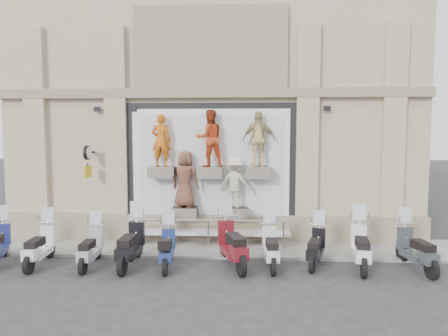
{
  "coord_description": "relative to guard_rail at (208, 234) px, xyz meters",
  "views": [
    {
      "loc": [
        1.11,
        -9.99,
        3.56
      ],
      "look_at": [
        0.49,
        1.9,
        2.53
      ],
      "focal_mm": 32.0,
      "sensor_mm": 36.0,
      "label": 1
    }
  ],
  "objects": [
    {
      "name": "ground",
      "position": [
        0.0,
        -2.0,
        -0.47
      ],
      "size": [
        90.0,
        90.0,
        0.0
      ],
      "primitive_type": "plane",
      "color": "#2B2B2D",
      "rests_on": "ground"
    },
    {
      "name": "building",
      "position": [
        0.0,
        5.0,
        5.54
      ],
      "size": [
        14.0,
        8.6,
        12.0
      ],
      "primitive_type": null,
      "color": "tan",
      "rests_on": "ground"
    },
    {
      "name": "scooter_h",
      "position": [
        3.04,
        -1.34,
        0.24
      ],
      "size": [
        1.02,
        1.8,
        1.41
      ],
      "primitive_type": null,
      "rotation": [
        0.0,
        0.0,
        -0.32
      ],
      "color": "black",
      "rests_on": "ground"
    },
    {
      "name": "scooter_i",
      "position": [
        4.18,
        -1.52,
        0.34
      ],
      "size": [
        0.91,
        2.06,
        1.61
      ],
      "primitive_type": null,
      "rotation": [
        0.0,
        0.0,
        -0.17
      ],
      "color": "silver",
      "rests_on": "ground"
    },
    {
      "name": "scooter_d",
      "position": [
        -1.94,
        -1.67,
        0.36
      ],
      "size": [
        0.6,
        2.04,
        1.65
      ],
      "primitive_type": null,
      "rotation": [
        0.0,
        0.0,
        -0.0
      ],
      "color": "black",
      "rests_on": "ground"
    },
    {
      "name": "scooter_c",
      "position": [
        -3.01,
        -1.75,
        0.24
      ],
      "size": [
        0.63,
        1.76,
        1.4
      ],
      "primitive_type": null,
      "rotation": [
        0.0,
        0.0,
        0.07
      ],
      "color": "gray",
      "rests_on": "ground"
    },
    {
      "name": "scooter_b",
      "position": [
        -4.41,
        -1.74,
        0.28
      ],
      "size": [
        0.68,
        1.87,
        1.49
      ],
      "primitive_type": null,
      "rotation": [
        0.0,
        0.0,
        0.08
      ],
      "color": "silver",
      "rests_on": "ground"
    },
    {
      "name": "scooter_e",
      "position": [
        -0.95,
        -1.7,
        0.25
      ],
      "size": [
        0.7,
        1.8,
        1.42
      ],
      "primitive_type": null,
      "rotation": [
        0.0,
        0.0,
        0.11
      ],
      "color": "navy",
      "rests_on": "ground"
    },
    {
      "name": "scooter_g",
      "position": [
        1.82,
        -1.53,
        0.28
      ],
      "size": [
        0.57,
        1.83,
        1.48
      ],
      "primitive_type": null,
      "rotation": [
        0.0,
        0.0,
        0.02
      ],
      "color": "silver",
      "rests_on": "ground"
    },
    {
      "name": "scooter_j",
      "position": [
        5.59,
        -1.57,
        0.31
      ],
      "size": [
        0.8,
        1.96,
        1.54
      ],
      "primitive_type": null,
      "rotation": [
        0.0,
        0.0,
        0.13
      ],
      "color": "#2E3338",
      "rests_on": "ground"
    },
    {
      "name": "guard_rail",
      "position": [
        0.0,
        0.0,
        0.0
      ],
      "size": [
        5.06,
        0.1,
        0.93
      ],
      "primitive_type": null,
      "color": "#9EA0A5",
      "rests_on": "ground"
    },
    {
      "name": "sidewalk",
      "position": [
        0.0,
        0.1,
        -0.43
      ],
      "size": [
        16.0,
        2.2,
        0.08
      ],
      "primitive_type": "cube",
      "color": "gray",
      "rests_on": "ground"
    },
    {
      "name": "clock_sign_bracket",
      "position": [
        -3.9,
        0.47,
        2.34
      ],
      "size": [
        0.1,
        0.8,
        1.02
      ],
      "color": "black",
      "rests_on": "ground"
    },
    {
      "name": "scooter_f",
      "position": [
        0.79,
        -1.55,
        0.4
      ],
      "size": [
        1.26,
        2.22,
        1.73
      ],
      "primitive_type": null,
      "rotation": [
        0.0,
        0.0,
        0.32
      ],
      "color": "#5C0F17",
      "rests_on": "ground"
    },
    {
      "name": "shop_vitrine",
      "position": [
        0.06,
        0.74,
        1.98
      ],
      "size": [
        5.6,
        0.94,
        4.3
      ],
      "color": "black",
      "rests_on": "ground"
    }
  ]
}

